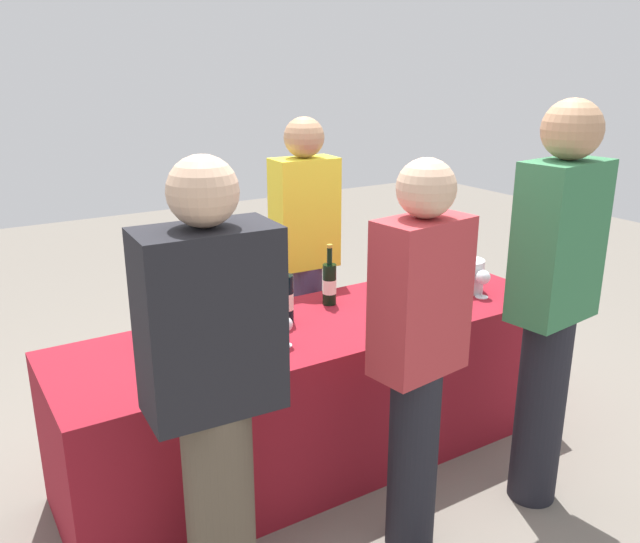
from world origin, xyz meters
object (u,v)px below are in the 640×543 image
(wine_bottle_2, at_px, (286,298))
(wine_bottle_4, at_px, (401,276))
(guest_2, at_px, (553,294))
(wine_bottle_0, at_px, (153,318))
(wine_glass_0, at_px, (183,344))
(guest_0, at_px, (214,389))
(wine_bottle_5, at_px, (427,263))
(wine_bottle_1, at_px, (263,298))
(wine_glass_3, at_px, (434,283))
(server_pouring, at_px, (305,250))
(guest_1, at_px, (418,350))
(wine_glass_4, at_px, (463,280))
(ice_bucket, at_px, (466,275))
(wine_glass_2, at_px, (419,286))
(wine_bottle_3, at_px, (329,283))
(wine_glass_1, at_px, (285,326))
(wine_glass_5, at_px, (483,278))

(wine_bottle_2, height_order, wine_bottle_4, wine_bottle_2)
(wine_bottle_2, relative_size, guest_2, 0.18)
(wine_bottle_0, height_order, wine_glass_0, wine_bottle_0)
(wine_glass_0, bearing_deg, wine_bottle_2, 19.59)
(wine_bottle_2, xyz_separation_m, guest_0, (-0.66, -0.70, 0.03))
(wine_bottle_5, distance_m, guest_2, 0.95)
(wine_bottle_5, bearing_deg, wine_bottle_1, -178.73)
(wine_glass_3, xyz_separation_m, server_pouring, (-0.34, 0.69, 0.06))
(wine_glass_3, bearing_deg, guest_1, -135.22)
(wine_glass_4, bearing_deg, wine_glass_3, 174.87)
(wine_bottle_2, height_order, ice_bucket, wine_bottle_2)
(wine_bottle_4, bearing_deg, wine_bottle_1, 176.62)
(wine_bottle_1, bearing_deg, wine_glass_2, -16.12)
(wine_glass_0, distance_m, guest_0, 0.51)
(wine_bottle_5, distance_m, wine_glass_3, 0.31)
(guest_1, bearing_deg, wine_bottle_2, 90.88)
(wine_glass_3, relative_size, server_pouring, 0.09)
(wine_bottle_3, height_order, wine_glass_1, wine_bottle_3)
(wine_bottle_4, xyz_separation_m, wine_glass_5, (0.34, -0.25, -0.00))
(wine_glass_1, height_order, guest_0, guest_0)
(wine_bottle_3, height_order, guest_2, guest_2)
(wine_bottle_1, relative_size, guest_1, 0.21)
(wine_bottle_3, distance_m, guest_0, 1.25)
(wine_glass_0, distance_m, ice_bucket, 1.61)
(wine_bottle_4, relative_size, wine_glass_0, 2.14)
(wine_glass_4, xyz_separation_m, ice_bucket, (0.10, 0.08, -0.01))
(wine_bottle_0, xyz_separation_m, guest_1, (0.72, -0.91, 0.03))
(server_pouring, bearing_deg, wine_bottle_2, 54.38)
(guest_0, bearing_deg, wine_glass_4, 20.65)
(wine_bottle_2, distance_m, wine_glass_4, 0.95)
(wine_bottle_0, bearing_deg, wine_bottle_4, -4.15)
(wine_bottle_2, distance_m, wine_bottle_4, 0.68)
(wine_glass_1, xyz_separation_m, wine_glass_2, (0.80, 0.08, 0.01))
(wine_bottle_2, relative_size, server_pouring, 0.20)
(server_pouring, distance_m, guest_2, 1.42)
(wine_glass_4, distance_m, server_pouring, 0.88)
(wine_glass_4, height_order, wine_glass_5, wine_glass_5)
(wine_glass_3, height_order, guest_0, guest_0)
(wine_bottle_1, relative_size, wine_bottle_5, 1.05)
(wine_bottle_2, xyz_separation_m, wine_glass_5, (1.02, -0.24, -0.02))
(wine_bottle_2, relative_size, wine_glass_0, 2.28)
(guest_0, bearing_deg, ice_bucket, 22.22)
(wine_bottle_0, distance_m, wine_glass_2, 1.29)
(wine_glass_0, xyz_separation_m, guest_2, (1.36, -0.65, 0.15))
(wine_bottle_3, distance_m, wine_bottle_5, 0.62)
(wine_bottle_4, bearing_deg, wine_bottle_3, 167.58)
(wine_bottle_1, height_order, wine_bottle_4, wine_bottle_1)
(wine_bottle_3, relative_size, wine_glass_1, 2.34)
(wine_bottle_3, xyz_separation_m, guest_1, (-0.18, -0.90, 0.03))
(server_pouring, height_order, guest_1, server_pouring)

